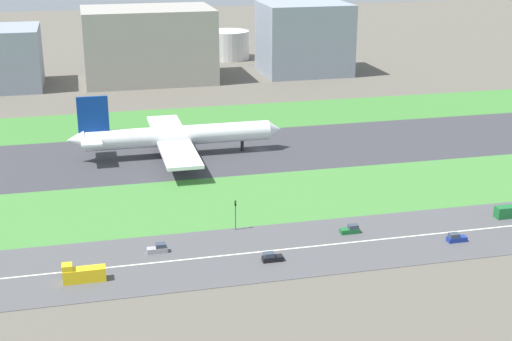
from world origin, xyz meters
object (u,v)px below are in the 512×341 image
(airliner, at_px, (173,136))
(car_2, at_px, (272,258))
(car_4, at_px, (158,249))
(car_5, at_px, (456,238))
(fuel_tank_centre, at_px, (228,45))
(hangar_building, at_px, (149,45))
(fuel_tank_east, at_px, (283,41))
(office_tower, at_px, (304,38))
(fuel_tank_west, at_px, (180,48))
(truck_1, at_px, (83,274))
(car_3, at_px, (351,230))
(traffic_light, at_px, (235,213))

(airliner, height_order, car_2, airliner)
(car_4, bearing_deg, car_5, -8.70)
(car_2, bearing_deg, airliner, -82.52)
(fuel_tank_centre, bearing_deg, airliner, -107.15)
(hangar_building, relative_size, fuel_tank_east, 2.74)
(airliner, xyz_separation_m, office_tower, (76.18, 114.00, 9.95))
(airliner, distance_m, fuel_tank_east, 177.33)
(car_4, bearing_deg, fuel_tank_east, 68.16)
(airliner, xyz_separation_m, fuel_tank_centre, (49.07, 159.00, 0.92))
(car_4, bearing_deg, fuel_tank_centre, 74.83)
(car_5, relative_size, fuel_tank_west, 0.24)
(truck_1, relative_size, hangar_building, 0.15)
(car_3, bearing_deg, fuel_tank_centre, 85.60)
(hangar_building, xyz_separation_m, fuel_tank_centre, (44.77, 45.00, -8.84))
(car_5, bearing_deg, fuel_tank_west, -83.07)
(car_5, relative_size, car_2, 1.00)
(car_4, relative_size, office_tower, 0.11)
(fuel_tank_centre, bearing_deg, car_3, -94.40)
(truck_1, bearing_deg, office_tower, -118.60)
(car_4, height_order, car_5, same)
(car_5, xyz_separation_m, car_3, (-21.25, 10.00, 0.00))
(car_5, xyz_separation_m, fuel_tank_west, (-28.81, 237.00, 5.51))
(hangar_building, distance_m, fuel_tank_west, 50.06)
(airliner, height_order, truck_1, airliner)
(car_3, bearing_deg, fuel_tank_west, 91.91)
(traffic_light, xyz_separation_m, office_tower, (69.84, 174.01, 11.89))
(car_2, xyz_separation_m, car_3, (21.37, 10.00, 0.00))
(car_5, bearing_deg, fuel_tank_centre, -89.08)
(car_5, distance_m, car_3, 23.49)
(car_3, height_order, fuel_tank_west, fuel_tank_west)
(fuel_tank_centre, bearing_deg, car_5, -89.08)
(car_3, height_order, office_tower, office_tower)
(fuel_tank_west, bearing_deg, car_3, -88.09)
(car_4, relative_size, fuel_tank_west, 0.24)
(car_5, height_order, fuel_tank_centre, fuel_tank_centre)
(car_2, relative_size, car_3, 1.00)
(fuel_tank_centre, bearing_deg, car_2, -99.31)
(hangar_building, bearing_deg, fuel_tank_centre, 45.15)
(car_4, bearing_deg, office_tower, 64.02)
(car_4, bearing_deg, car_3, 0.00)
(fuel_tank_centre, bearing_deg, truck_1, -108.13)
(car_5, distance_m, office_tower, 194.01)
(fuel_tank_west, distance_m, fuel_tank_east, 54.46)
(car_5, bearing_deg, hangar_building, -75.81)
(office_tower, relative_size, fuel_tank_west, 2.12)
(car_3, bearing_deg, traffic_light, 162.45)
(fuel_tank_west, xyz_separation_m, fuel_tank_east, (54.44, 0.00, 1.45))
(car_2, bearing_deg, car_5, -180.00)
(airliner, distance_m, fuel_tank_west, 160.81)
(fuel_tank_east, bearing_deg, truck_1, -114.30)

